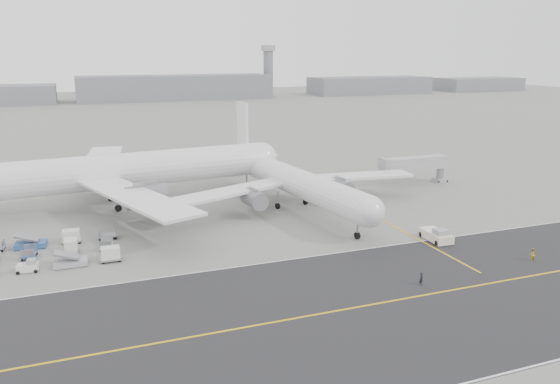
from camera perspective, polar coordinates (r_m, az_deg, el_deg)
name	(u,v)px	position (r m, az deg, el deg)	size (l,w,h in m)	color
ground	(221,263)	(73.48, -6.22, -7.36)	(700.00, 700.00, 0.00)	gray
taxiway	(309,316)	(59.41, 3.09, -12.79)	(220.00, 59.00, 0.03)	#2C2C2F
horizon_buildings	(158,100)	(330.68, -12.60, 9.37)	(520.00, 28.00, 28.00)	gray
control_tower	(268,70)	(351.31, -1.23, 12.64)	(7.00, 7.00, 31.25)	gray
airliner_a	(114,171)	(102.10, -16.91, 2.07)	(64.56, 63.58, 22.29)	white
airliner_b	(292,180)	(97.41, 1.31, 1.24)	(48.69, 49.52, 17.13)	white
pushback_tug	(436,235)	(84.19, 16.04, -4.37)	(2.89, 7.29, 2.07)	silver
jet_bridge	(414,165)	(118.08, 13.83, 2.77)	(15.79, 3.14, 5.98)	gray
gse_cluster	(31,258)	(81.88, -24.60, -6.32)	(28.15, 17.46, 2.10)	#9D9DA2
stray_dolly	(357,218)	(92.72, 8.01, -2.75)	(1.47, 2.39, 1.47)	silver
ground_crew_a	(421,279)	(68.28, 14.55, -8.76)	(0.60, 0.39, 1.64)	black
ground_crew_b	(532,254)	(80.89, 24.83, -5.94)	(0.84, 0.65, 1.73)	gold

